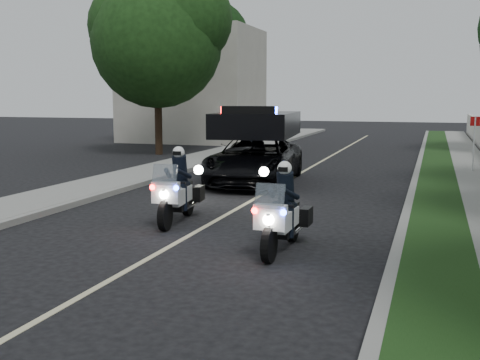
% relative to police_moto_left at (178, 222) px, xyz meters
% --- Properties ---
extents(ground, '(120.00, 120.00, 0.00)m').
position_rel_police_moto_left_xyz_m(ground, '(0.76, -3.46, 0.00)').
color(ground, black).
rests_on(ground, ground).
extents(curb_right, '(0.20, 60.00, 0.15)m').
position_rel_police_moto_left_xyz_m(curb_right, '(4.86, 6.54, 0.07)').
color(curb_right, gray).
rests_on(curb_right, ground).
extents(grass_verge, '(1.20, 60.00, 0.16)m').
position_rel_police_moto_left_xyz_m(grass_verge, '(5.56, 6.54, 0.08)').
color(grass_verge, '#193814').
rests_on(grass_verge, ground).
extents(curb_left, '(0.20, 60.00, 0.15)m').
position_rel_police_moto_left_xyz_m(curb_left, '(-3.34, 6.54, 0.07)').
color(curb_left, gray).
rests_on(curb_left, ground).
extents(sidewalk_left, '(2.00, 60.00, 0.16)m').
position_rel_police_moto_left_xyz_m(sidewalk_left, '(-4.44, 6.54, 0.08)').
color(sidewalk_left, gray).
rests_on(sidewalk_left, ground).
extents(building_far, '(8.00, 6.00, 7.00)m').
position_rel_police_moto_left_xyz_m(building_far, '(-9.24, 22.54, 3.50)').
color(building_far, '#A8A396').
rests_on(building_far, ground).
extents(lane_marking, '(0.12, 50.00, 0.01)m').
position_rel_police_moto_left_xyz_m(lane_marking, '(0.76, 6.54, 0.00)').
color(lane_marking, '#BFB78C').
rests_on(lane_marking, ground).
extents(police_moto_left, '(0.94, 2.08, 1.71)m').
position_rel_police_moto_left_xyz_m(police_moto_left, '(0.00, 0.00, 0.00)').
color(police_moto_left, silver).
rests_on(police_moto_left, ground).
extents(police_moto_right, '(0.71, 1.95, 1.65)m').
position_rel_police_moto_left_xyz_m(police_moto_right, '(2.84, -1.63, 0.00)').
color(police_moto_right, white).
rests_on(police_moto_right, ground).
extents(police_suv, '(3.16, 5.81, 2.70)m').
position_rel_police_moto_left_xyz_m(police_suv, '(-0.11, 6.30, 0.00)').
color(police_suv, black).
rests_on(police_suv, ground).
extents(bicycle, '(0.69, 1.93, 1.00)m').
position_rel_police_moto_left_xyz_m(bicycle, '(-2.45, 13.71, 0.00)').
color(bicycle, black).
rests_on(bicycle, ground).
extents(cyclist, '(0.66, 0.46, 1.79)m').
position_rel_police_moto_left_xyz_m(cyclist, '(-2.45, 13.71, 0.00)').
color(cyclist, black).
rests_on(cyclist, ground).
extents(sign_post, '(0.36, 0.36, 2.18)m').
position_rel_police_moto_left_xyz_m(sign_post, '(6.76, 10.66, 0.00)').
color(sign_post, '#AF0C29').
rests_on(sign_post, ground).
extents(tree_left_near, '(8.10, 8.10, 10.44)m').
position_rel_police_moto_left_xyz_m(tree_left_near, '(-7.40, 13.96, 0.00)').
color(tree_left_near, '#1C4316').
rests_on(tree_left_near, ground).
extents(tree_left_far, '(6.75, 6.75, 10.23)m').
position_rel_police_moto_left_xyz_m(tree_left_far, '(-8.99, 21.80, 0.00)').
color(tree_left_far, black).
rests_on(tree_left_far, ground).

